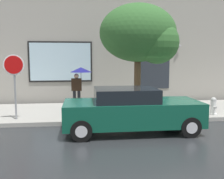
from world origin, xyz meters
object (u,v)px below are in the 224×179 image
Objects in this scene: street_tree at (142,35)px; pedestrian_with_umbrella at (80,76)px; parked_car at (131,110)px; stop_sign at (14,74)px; fire_hydrant at (213,106)px.

pedestrian_with_umbrella is at bearing 145.85° from street_tree.
street_tree is (0.80, 1.95, 2.61)m from parked_car.
stop_sign is at bearing -139.23° from pedestrian_with_umbrella.
parked_car is 2.37× the size of pedestrian_with_umbrella.
pedestrian_with_umbrella is 3.13m from stop_sign.
street_tree is 1.83× the size of stop_sign.
fire_hydrant is 0.16× the size of street_tree.
street_tree reaches higher than pedestrian_with_umbrella.
street_tree reaches higher than fire_hydrant.
parked_car is 1.83× the size of stop_sign.
street_tree is at bearing 171.58° from fire_hydrant.
fire_hydrant is at bearing -0.60° from stop_sign.
street_tree is at bearing -34.15° from pedestrian_with_umbrella.
street_tree is (-2.90, 0.43, 2.84)m from fire_hydrant.
fire_hydrant is 5.90m from pedestrian_with_umbrella.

